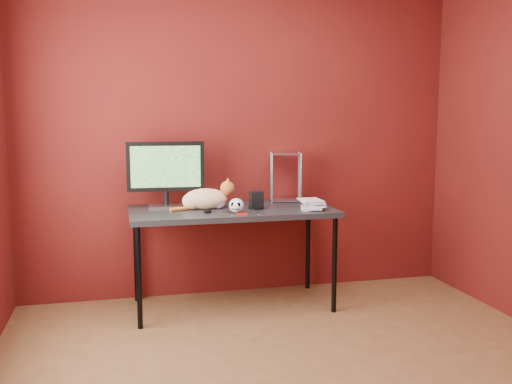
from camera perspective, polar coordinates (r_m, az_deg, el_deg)
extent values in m
cube|color=#53100F|center=(4.58, -1.52, 5.96)|extent=(3.50, 0.02, 2.60)
cube|color=black|center=(4.24, -2.40, -1.95)|extent=(1.50, 0.70, 0.04)
cylinder|color=black|center=(3.95, -11.62, -8.40)|extent=(0.04, 0.04, 0.71)
cylinder|color=black|center=(4.23, 7.86, -7.24)|extent=(0.04, 0.04, 0.71)
cylinder|color=black|center=(4.53, -11.90, -6.32)|extent=(0.04, 0.04, 0.71)
cylinder|color=black|center=(4.77, 5.22, -5.46)|extent=(0.04, 0.04, 0.71)
cube|color=#A1A0A5|center=(4.32, -8.94, -1.44)|extent=(0.27, 0.20, 0.02)
cylinder|color=black|center=(4.31, -8.95, -0.57)|extent=(0.04, 0.04, 0.11)
cube|color=black|center=(4.28, -9.02, 2.53)|extent=(0.57, 0.07, 0.37)
cube|color=#134A16|center=(4.28, -9.02, 2.53)|extent=(0.51, 0.03, 0.31)
ellipsoid|color=orange|center=(4.23, -5.07, -0.67)|extent=(0.34, 0.19, 0.15)
ellipsoid|color=orange|center=(4.22, -6.37, -0.89)|extent=(0.16, 0.15, 0.12)
sphere|color=white|center=(4.24, -3.78, -0.96)|extent=(0.11, 0.11, 0.11)
sphere|color=#C76126|center=(4.23, -2.89, 0.41)|extent=(0.11, 0.11, 0.11)
cone|color=#C76126|center=(4.20, -2.78, 1.08)|extent=(0.03, 0.03, 0.04)
cone|color=#C76126|center=(4.25, -2.87, 1.16)|extent=(0.03, 0.03, 0.04)
cylinder|color=red|center=(4.23, -3.08, -0.17)|extent=(0.08, 0.08, 0.01)
cylinder|color=#C76126|center=(4.18, -7.50, -1.67)|extent=(0.17, 0.09, 0.03)
ellipsoid|color=white|center=(4.04, -1.98, -1.35)|extent=(0.11, 0.11, 0.10)
ellipsoid|color=black|center=(3.99, -2.15, -1.28)|extent=(0.03, 0.02, 0.03)
ellipsoid|color=black|center=(4.00, -1.55, -1.26)|extent=(0.03, 0.02, 0.03)
cube|color=black|center=(4.00, -1.84, -1.70)|extent=(0.06, 0.02, 0.01)
cylinder|color=black|center=(4.23, 0.03, -1.58)|extent=(0.11, 0.11, 0.02)
cube|color=black|center=(4.22, 0.03, -0.71)|extent=(0.10, 0.09, 0.11)
imported|color=beige|center=(4.22, 4.62, -0.32)|extent=(0.21, 0.24, 0.21)
imported|color=beige|center=(4.19, 4.65, 2.48)|extent=(0.19, 0.23, 0.21)
imported|color=beige|center=(4.18, 4.69, 5.31)|extent=(0.18, 0.22, 0.21)
imported|color=beige|center=(4.18, 4.72, 8.14)|extent=(0.15, 0.21, 0.21)
cylinder|color=#A1A0A5|center=(4.45, 1.94, 1.34)|extent=(0.01, 0.01, 0.39)
cylinder|color=#A1A0A5|center=(4.52, 4.72, 1.41)|extent=(0.01, 0.01, 0.39)
cylinder|color=#A1A0A5|center=(4.63, 1.33, 1.59)|extent=(0.01, 0.01, 0.39)
cylinder|color=#A1A0A5|center=(4.69, 4.01, 1.65)|extent=(0.01, 0.01, 0.39)
cube|color=#A1A0A5|center=(4.60, 2.99, -0.80)|extent=(0.26, 0.23, 0.01)
cube|color=#A1A0A5|center=(4.56, 3.02, 3.82)|extent=(0.26, 0.23, 0.01)
cube|color=#AE170D|center=(3.95, -1.42, -2.23)|extent=(0.08, 0.04, 0.02)
cube|color=black|center=(4.05, -4.86, -1.96)|extent=(0.05, 0.04, 0.02)
cylinder|color=#A1A0A5|center=(3.98, 0.43, -2.24)|extent=(0.04, 0.04, 0.00)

